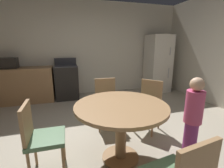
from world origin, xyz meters
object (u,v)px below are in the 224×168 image
at_px(refrigerator, 158,64).
at_px(chair_west, 40,135).
at_px(dining_table, 121,117).
at_px(chair_north, 106,99).
at_px(microwave, 7,63).
at_px(oven_range, 67,82).
at_px(chair_northeast, 149,102).
at_px(person_child, 193,117).

relative_size(refrigerator, chair_west, 2.02).
xyz_separation_m(dining_table, chair_west, (-0.95, 0.01, -0.10)).
bearing_deg(chair_north, dining_table, 0.00).
height_order(microwave, chair_west, microwave).
height_order(oven_range, microwave, microwave).
height_order(refrigerator, chair_north, refrigerator).
bearing_deg(microwave, chair_northeast, -38.70).
bearing_deg(microwave, oven_range, 0.15).
bearing_deg(chair_north, person_child, 39.08).
bearing_deg(chair_northeast, chair_west, -20.25).
bearing_deg(chair_west, oven_range, 83.50).
distance_m(refrigerator, microwave, 4.19).
height_order(dining_table, chair_west, chair_west).
xyz_separation_m(oven_range, refrigerator, (2.81, -0.05, 0.41)).
bearing_deg(chair_northeast, oven_range, -98.32).
bearing_deg(dining_table, microwave, 125.44).
bearing_deg(refrigerator, oven_range, 178.91).
distance_m(chair_northeast, chair_west, 1.79).
bearing_deg(oven_range, chair_west, -97.14).
bearing_deg(microwave, refrigerator, -0.69).
bearing_deg(person_child, refrigerator, -100.02).
distance_m(chair_west, person_child, 1.87).
distance_m(refrigerator, dining_table, 3.52).
height_order(oven_range, dining_table, oven_range).
xyz_separation_m(microwave, dining_table, (1.98, -2.78, -0.43)).
xyz_separation_m(microwave, person_child, (2.88, -3.00, -0.45)).
bearing_deg(person_child, dining_table, 0.00).
xyz_separation_m(chair_northeast, person_child, (0.17, -0.83, 0.08)).
distance_m(chair_west, chair_north, 1.38).
distance_m(microwave, dining_table, 3.44).
distance_m(microwave, person_child, 4.18).
xyz_separation_m(oven_range, chair_northeast, (1.33, -2.18, 0.03)).
bearing_deg(oven_range, dining_table, -77.76).
height_order(dining_table, person_child, person_child).
distance_m(microwave, chair_northeast, 3.51).
relative_size(chair_northeast, person_child, 0.80).
bearing_deg(dining_table, chair_north, 86.60).
xyz_separation_m(dining_table, chair_north, (0.06, 0.95, -0.10)).
distance_m(refrigerator, chair_northeast, 2.61).
bearing_deg(microwave, dining_table, -54.56).
bearing_deg(oven_range, person_child, -63.45).
relative_size(oven_range, chair_west, 1.26).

